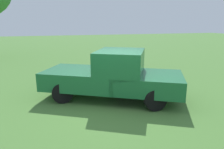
% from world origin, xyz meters
% --- Properties ---
extents(ground_plane, '(80.00, 80.00, 0.00)m').
position_xyz_m(ground_plane, '(0.00, 0.00, 0.00)').
color(ground_plane, '#477533').
extents(pickup_truck, '(5.25, 4.08, 1.78)m').
position_xyz_m(pickup_truck, '(0.33, 0.73, 0.91)').
color(pickup_truck, black).
rests_on(pickup_truck, ground_plane).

